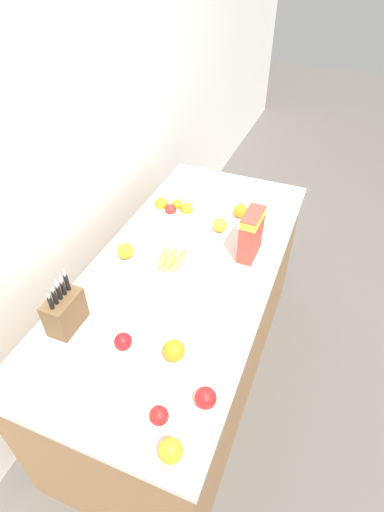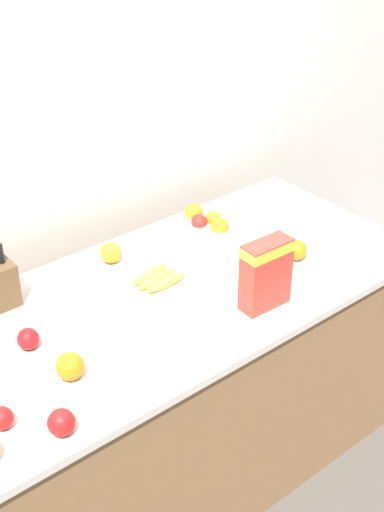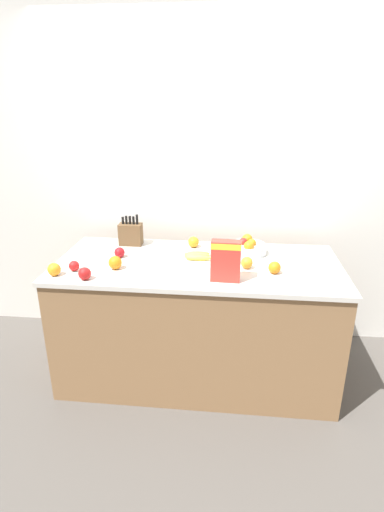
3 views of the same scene
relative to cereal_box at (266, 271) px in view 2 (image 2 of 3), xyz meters
The scene contains 13 objects.
ground_plane 1.06m from the cereal_box, 125.45° to the left, with size 14.00×14.00×0.00m, color #514C47.
wall_back 0.98m from the cereal_box, 101.81° to the left, with size 9.00×0.06×2.60m.
counter 0.66m from the cereal_box, 125.45° to the left, with size 1.89×0.86×0.87m.
cereal_box is the anchor object (origin of this frame).
fruit_bowl 0.50m from the cereal_box, 73.53° to the left, with size 0.27×0.27×0.12m.
banana_bunch 0.41m from the cereal_box, 120.59° to the left, with size 0.19×0.13×0.04m.
apple_near_bananas 0.85m from the cereal_box, behind, with size 0.08×0.08×0.08m, color red.
apple_leftmost 0.96m from the cereal_box, behind, with size 0.07×0.07×0.07m, color red.
apple_by_knife_block 0.80m from the cereal_box, 157.58° to the left, with size 0.07×0.07×0.07m, color #A31419.
orange_front_left 0.62m from the cereal_box, 113.94° to the left, with size 0.08×0.08×0.08m, color orange.
orange_mid_left 0.35m from the cereal_box, 24.17° to the left, with size 0.08×0.08×0.08m, color orange.
orange_near_bowl 0.26m from the cereal_box, 56.59° to the left, with size 0.08×0.08×0.08m, color orange.
orange_by_cereal 0.72m from the cereal_box, behind, with size 0.09×0.09×0.09m, color orange.
Camera 2 is at (-1.26, -1.65, 2.30)m, focal length 50.00 mm.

